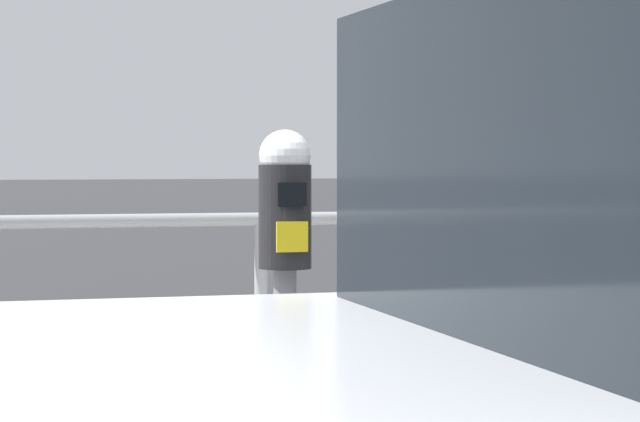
# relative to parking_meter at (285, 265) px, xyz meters

# --- Properties ---
(parking_meter) EXTENTS (0.16, 0.17, 1.39)m
(parking_meter) POSITION_rel_parking_meter_xyz_m (0.00, 0.00, 0.00)
(parking_meter) COLOR slate
(parking_meter) RESTS_ON sidewalk_curb
(pedestrian_at_meter) EXTENTS (0.62, 0.49, 1.70)m
(pedestrian_at_meter) POSITION_rel_parking_meter_xyz_m (0.50, 0.08, -0.01)
(pedestrian_at_meter) COLOR brown
(pedestrian_at_meter) RESTS_ON sidewalk_curb
(background_railing) EXTENTS (24.06, 0.06, 1.06)m
(background_railing) POSITION_rel_parking_meter_xyz_m (0.37, 2.07, -0.22)
(background_railing) COLOR gray
(background_railing) RESTS_ON sidewalk_curb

